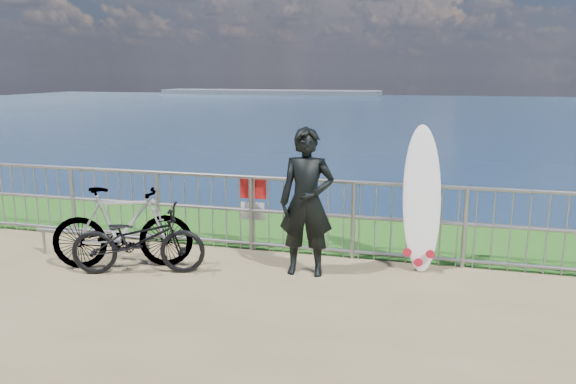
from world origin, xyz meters
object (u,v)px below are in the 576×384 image
(bicycle_near, at_px, (138,240))
(bicycle_far, at_px, (122,228))
(surfboard, at_px, (422,204))
(surfer, at_px, (307,202))

(bicycle_near, xyz_separation_m, bicycle_far, (-0.31, 0.14, 0.10))
(bicycle_far, bearing_deg, surfboard, -95.28)
(surfboard, bearing_deg, bicycle_far, -165.50)
(surfboard, distance_m, bicycle_far, 3.99)
(surfboard, bearing_deg, surfer, -157.54)
(surfer, bearing_deg, bicycle_near, -169.47)
(surfboard, xyz_separation_m, bicycle_far, (-3.85, -0.99, -0.33))
(bicycle_near, bearing_deg, surfboard, -89.41)
(bicycle_near, bearing_deg, surfer, -92.65)
(surfer, xyz_separation_m, surfboard, (1.42, 0.59, -0.07))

